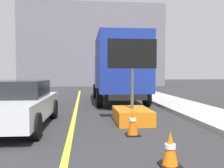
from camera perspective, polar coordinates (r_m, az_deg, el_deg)
name	(u,v)px	position (r m, az deg, el deg)	size (l,w,h in m)	color
lane_center_stripe	(66,157)	(5.17, -10.26, -15.65)	(0.14, 36.00, 0.01)	yellow
arrow_board_trailer	(132,108)	(8.38, 4.47, -5.24)	(1.60, 1.81, 2.70)	orange
box_truck	(118,68)	(13.89, 1.42, 3.57)	(2.58, 6.96, 3.48)	black
pickup_car	(14,104)	(8.11, -21.02, -4.13)	(2.23, 4.50, 1.38)	silver
highway_guide_sign	(129,52)	(22.35, 3.78, 7.17)	(2.79, 0.18, 5.00)	gray
far_building_block	(92,47)	(33.49, -4.50, 8.21)	(17.31, 6.78, 9.86)	slate
traffic_cone_near_sign	(170,149)	(4.65, 12.80, -13.93)	(0.36, 0.36, 0.62)	black
traffic_cone_mid_lane	(133,122)	(6.66, 4.62, -8.32)	(0.36, 0.36, 0.73)	black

